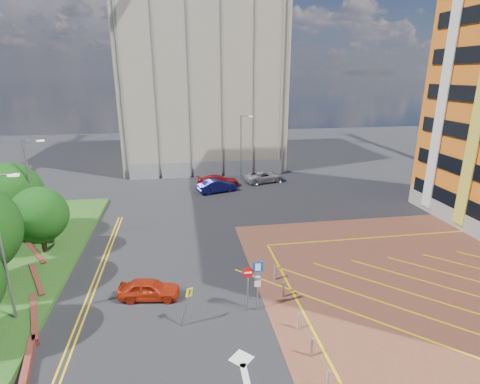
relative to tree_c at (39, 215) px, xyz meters
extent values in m
plane|color=black|center=(13.50, -10.00, -3.19)|extent=(140.00, 140.00, 0.00)
cube|color=maroon|center=(2.90, -12.00, -2.99)|extent=(1.25, 4.56, 0.40)
cube|color=maroon|center=(1.90, -8.00, -2.99)|extent=(1.86, 4.43, 0.40)
cube|color=maroon|center=(0.70, -4.00, -2.99)|extent=(2.29, 4.27, 0.40)
cube|color=maroon|center=(-0.70, 0.00, -2.99)|extent=(2.69, 4.06, 0.40)
cylinder|color=#3D2B1C|center=(0.00, 0.00, -1.99)|extent=(0.36, 0.36, 1.80)
sphere|color=#0E3C0D|center=(0.00, 0.00, 0.01)|extent=(4.00, 4.00, 4.00)
cylinder|color=#3D2B1C|center=(-3.00, 3.00, -1.79)|extent=(0.36, 0.36, 2.20)
sphere|color=#0E3C0D|center=(-3.00, 3.00, 0.68)|extent=(5.00, 5.00, 5.00)
cylinder|color=#9EA0A8|center=(1.00, -8.00, 1.11)|extent=(0.16, 0.16, 8.00)
cylinder|color=#9EA0A8|center=(1.60, -8.00, 4.99)|extent=(1.20, 0.10, 0.10)
cube|color=silver|center=(2.20, -8.00, 4.96)|extent=(0.50, 0.15, 0.12)
cylinder|color=#9EA0A8|center=(-1.00, 2.00, 1.11)|extent=(0.16, 0.16, 8.00)
cylinder|color=#9EA0A8|center=(-0.40, 2.00, 4.99)|extent=(1.20, 0.10, 0.10)
cube|color=silver|center=(0.20, 2.00, 4.96)|extent=(0.50, 0.15, 0.12)
cylinder|color=#9EA0A8|center=(17.50, 18.00, 0.81)|extent=(0.16, 0.16, 8.00)
cylinder|color=#9EA0A8|center=(18.10, 18.00, 4.69)|extent=(1.20, 0.10, 0.10)
cube|color=silver|center=(18.70, 18.00, 4.66)|extent=(0.50, 0.15, 0.12)
cylinder|color=#9EA0A8|center=(14.00, -9.00, -1.59)|extent=(0.10, 0.10, 3.20)
cube|color=#0945A8|center=(14.00, -9.03, -0.44)|extent=(0.60, 0.04, 0.60)
cube|color=white|center=(14.00, -9.06, -0.44)|extent=(0.30, 0.02, 0.42)
cube|color=#0945A8|center=(14.00, -9.03, -1.04)|extent=(0.40, 0.04, 0.25)
cube|color=white|center=(14.00, -9.06, -1.04)|extent=(0.28, 0.02, 0.14)
cube|color=white|center=(14.00, -9.03, -1.49)|extent=(0.35, 0.04, 0.35)
cylinder|color=#9EA0A8|center=(13.45, -9.00, -1.84)|extent=(0.08, 0.08, 2.70)
cylinder|color=red|center=(13.45, -9.03, -0.74)|extent=(0.64, 0.04, 0.64)
cube|color=white|center=(13.45, -9.06, -0.74)|extent=(0.44, 0.02, 0.10)
cylinder|color=#9EA0A8|center=(10.02, -9.73, -2.09)|extent=(0.69, 0.08, 2.14)
cube|color=yellow|center=(10.24, -9.76, -1.19)|extent=(0.42, 0.42, 0.56)
cylinder|color=black|center=(15.80, -15.00, -2.72)|extent=(0.14, 0.14, 0.90)
cylinder|color=#9EA0A8|center=(15.80, -13.00, -2.72)|extent=(0.14, 0.14, 0.90)
cylinder|color=black|center=(15.80, -11.00, -2.72)|extent=(0.14, 0.14, 0.90)
cylinder|color=#9EA0A8|center=(15.80, -8.00, -2.72)|extent=(0.14, 0.14, 0.90)
cylinder|color=black|center=(15.80, -6.00, -2.72)|extent=(0.14, 0.14, 0.90)
cube|color=#9C9680|center=(13.50, 30.00, 7.81)|extent=(21.20, 19.20, 22.00)
cube|color=yellow|center=(15.50, 32.00, 13.81)|extent=(0.90, 0.90, 34.00)
cube|color=gray|center=(14.50, 20.00, -2.19)|extent=(21.60, 0.06, 2.00)
imported|color=#B7290F|center=(7.91, -6.83, -2.58)|extent=(3.74, 1.92, 1.22)
imported|color=navy|center=(14.00, 13.31, -2.47)|extent=(4.64, 2.82, 1.44)
imported|color=#9E0D12|center=(14.33, 15.30, -2.49)|extent=(5.11, 2.71, 1.41)
imported|color=#B8B9C0|center=(20.10, 16.42, -2.50)|extent=(5.39, 3.54, 1.38)
camera|label=1|loc=(10.14, -26.76, 9.60)|focal=28.00mm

